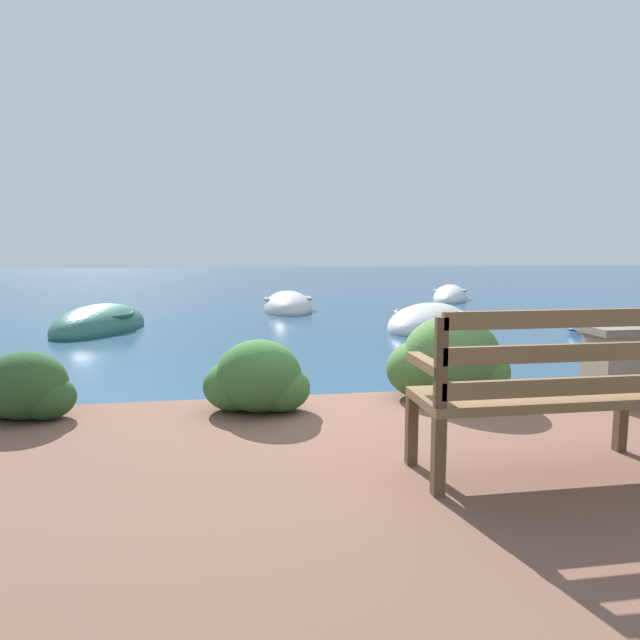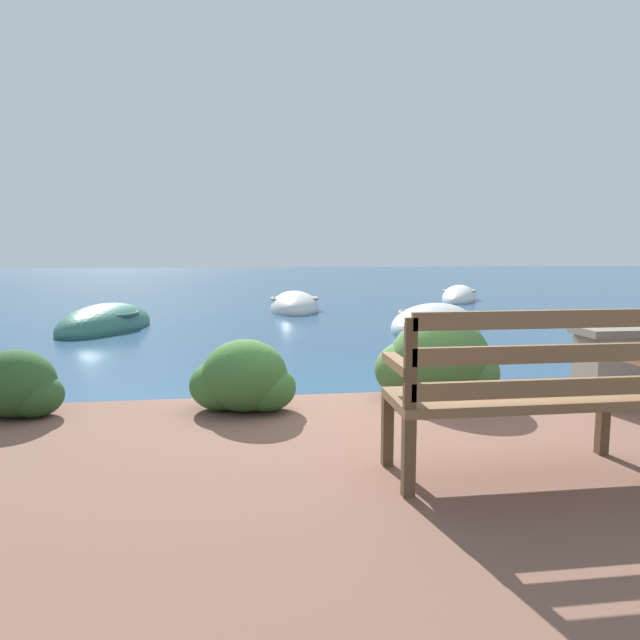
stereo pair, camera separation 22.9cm
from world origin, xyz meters
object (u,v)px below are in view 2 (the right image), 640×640
park_bench (522,390)px  rowboat_mid (106,325)px  rowboat_far (295,307)px  rowboat_outer (459,298)px  rowboat_nearest (433,324)px  mooring_buoy (586,330)px

park_bench → rowboat_mid: (-3.94, 7.83, -0.63)m
rowboat_far → rowboat_outer: rowboat_far is taller
park_bench → rowboat_outer: (4.61, 12.70, -0.64)m
rowboat_nearest → mooring_buoy: size_ratio=7.03×
rowboat_nearest → rowboat_outer: bearing=10.8°
park_bench → rowboat_outer: size_ratio=0.46×
rowboat_nearest → rowboat_far: 3.98m
rowboat_mid → rowboat_outer: bearing=136.6°
park_bench → rowboat_nearest: bearing=67.5°
rowboat_far → rowboat_outer: bearing=-62.1°
rowboat_nearest → mooring_buoy: bearing=-80.6°
rowboat_mid → rowboat_far: rowboat_mid is taller
rowboat_far → mooring_buoy: (4.58, -4.44, -0.00)m
rowboat_nearest → park_bench: bearing=-158.9°
mooring_buoy → rowboat_mid: bearing=168.2°
rowboat_mid → mooring_buoy: (8.25, -1.72, -0.00)m
rowboat_nearest → mooring_buoy: 2.58m
rowboat_outer → rowboat_nearest: bearing=-1.5°
rowboat_far → park_bench: bearing=-174.4°
rowboat_nearest → rowboat_far: size_ratio=1.21×
rowboat_nearest → rowboat_far: (-2.28, 3.26, 0.00)m
park_bench → rowboat_nearest: park_bench is taller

